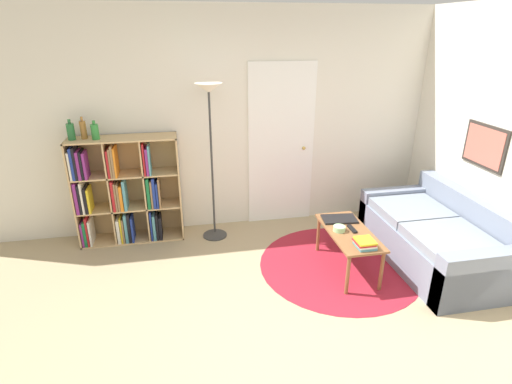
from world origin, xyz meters
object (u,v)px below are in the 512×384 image
floor_lamp (210,114)px  bottle_left (71,131)px  coffee_table (349,236)px  bookshelf (123,192)px  laptop (339,219)px  bottle_middle (83,130)px  couch (438,239)px  bowl (339,229)px  bottle_right (95,132)px

floor_lamp → bottle_left: 1.48m
coffee_table → bottle_left: size_ratio=4.10×
bookshelf → laptop: 2.45m
bottle_middle → laptop: bearing=-18.5°
couch → coffee_table: 1.01m
bookshelf → bottle_left: size_ratio=5.64×
bookshelf → bottle_left: bearing=-179.5°
couch → bookshelf: bearing=160.7°
bookshelf → coffee_table: size_ratio=1.38×
floor_lamp → bowl: (1.18, -0.96, -1.02)m
bottle_right → couch: bearing=-17.8°
couch → bowl: bearing=176.7°
bowl → bottle_left: size_ratio=0.56×
coffee_table → bottle_right: bottle_right is taller
bookshelf → bottle_right: bottle_right is taller
bowl → bottle_middle: 2.89m
bookshelf → bottle_middle: bottle_middle is taller
couch → bottle_right: bearing=162.2°
bookshelf → couch: bookshelf is taller
couch → bottle_right: size_ratio=8.22×
bookshelf → coffee_table: 2.56m
coffee_table → bowl: size_ratio=7.32×
coffee_table → bottle_right: 2.88m
couch → bottle_right: (-3.50, 1.13, 1.06)m
floor_lamp → bottle_middle: bearing=173.4°
floor_lamp → bottle_left: (-1.46, 0.13, -0.15)m
bowl → bottle_right: (-2.39, 1.06, 0.86)m
bowl → bottle_right: bearing=156.1°
couch → bottle_middle: 3.96m
bookshelf → floor_lamp: floor_lamp is taller
bookshelf → bottle_middle: bearing=175.9°
couch → bottle_right: 3.82m
bookshelf → bottle_middle: (-0.32, 0.02, 0.74)m
bookshelf → laptop: size_ratio=3.26×
bookshelf → coffee_table: bearing=-25.9°
couch → bottle_left: 4.06m
couch → coffee_table: (-1.00, 0.04, 0.12)m
bowl → coffee_table: bearing=-13.0°
bookshelf → bottle_middle: size_ratio=5.21×
coffee_table → bottle_left: (-2.74, 1.11, 0.95)m
bowl → floor_lamp: bearing=140.9°
couch → bottle_left: bottle_left is taller
floor_lamp → bottle_left: floor_lamp is taller
bowl → couch: bearing=-3.3°
bookshelf → bottle_right: size_ratio=6.13×
laptop → floor_lamp: bearing=150.5°
bookshelf → bottle_middle: 0.81m
floor_lamp → bottle_middle: size_ratio=7.62×
floor_lamp → bowl: size_ratio=14.70×
coffee_table → bottle_middle: 3.01m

